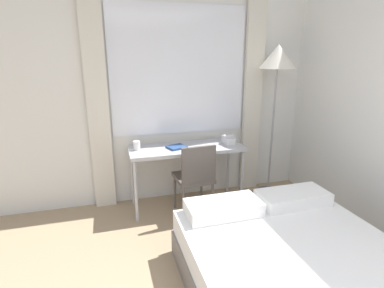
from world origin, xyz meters
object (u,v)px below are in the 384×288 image
Objects in this scene: desk at (186,152)px; desk_chair at (195,175)px; bed at (306,283)px; standing_lamp at (277,66)px; telephone at (228,140)px; mug at (137,146)px; book at (177,147)px.

desk_chair reaches higher than desk.
bed is (0.40, -1.78, -0.46)m from desk.
standing_lamp reaches higher than bed.
telephone is (-0.61, -0.04, -0.86)m from standing_lamp.
bed is at bearing -93.86° from telephone.
bed is 18.62× the size of mug.
mug reaches higher than book.
telephone reaches higher than mug.
bed is 2.14m from mug.
telephone reaches higher than bed.
desk_chair is at bearing -165.48° from standing_lamp.
book is at bearing 106.51° from bed.
book is 0.45m from mug.
desk is 0.15m from book.
desk reaches higher than bed.
mug is at bearing 176.98° from telephone.
telephone reaches higher than book.
book is at bearing 179.73° from telephone.
telephone is 0.75× the size of book.
mug is (-0.60, 0.30, 0.30)m from desk_chair.
bed is at bearing -112.18° from standing_lamp.
desk_chair is 8.43× the size of mug.
bed is 1.91m from book.
desk_chair is 1.63m from standing_lamp.
book is (-0.64, 0.00, -0.04)m from telephone.
mug is (-0.97, 1.82, 0.58)m from bed.
desk_chair is 4.67× the size of telephone.
desk_chair and telephone have the same top height.
desk_chair is (0.03, -0.27, -0.19)m from desk.
desk is 5.44× the size of book.
bed is at bearing -61.84° from mug.
desk is at bearing -179.30° from standing_lamp.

